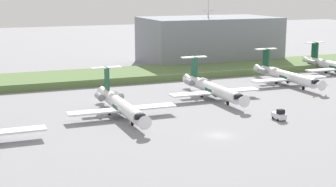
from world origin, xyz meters
The scene contains 11 objects.
ground_plane centered at (0.00, 30.00, 0.00)m, with size 500.00×500.00×0.00m, color gray.
grass_berm centered at (0.00, 63.91, 1.00)m, with size 320.00×20.00×2.01m, color #597542.
regional_jet_third centered at (-12.63, 20.34, 2.54)m, with size 22.81×31.00×9.00m.
regional_jet_fourth centered at (13.18, 29.04, 2.54)m, with size 22.81×31.00×9.00m.
regional_jet_fifth centered at (40.47, 37.63, 2.54)m, with size 22.81×31.00×9.00m.
regional_jet_sixth centered at (65.27, 47.06, 2.54)m, with size 22.81×31.00×9.00m.
antenna_mast centered at (38.47, 82.95, 11.71)m, with size 4.40×0.50×28.42m.
distant_hangar centered at (39.35, 83.99, 8.11)m, with size 46.76×27.23×16.22m, color gray.
baggage_tug centered at (16.57, 5.32, 1.00)m, with size 1.72×3.20×2.30m.
safety_cone_front_marker centered at (36.84, 20.47, 0.28)m, with size 0.44×0.44×0.55m, color orange.
safety_cone_mid_marker centered at (40.58, 20.56, 0.28)m, with size 0.44×0.44×0.55m, color orange.
Camera 1 is at (-41.80, -79.40, 26.48)m, focal length 54.29 mm.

